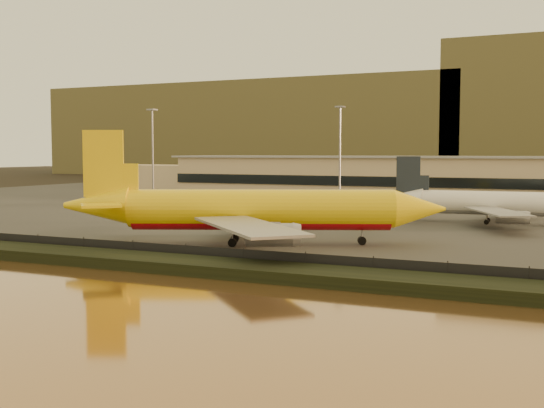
# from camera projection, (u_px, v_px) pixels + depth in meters

# --- Properties ---
(ground) EXTENTS (900.00, 900.00, 0.00)m
(ground) POSITION_uv_depth(u_px,v_px,m) (222.00, 250.00, 97.23)
(ground) COLOR black
(ground) RESTS_ON ground
(embankment) EXTENTS (320.00, 7.00, 1.40)m
(embankment) POSITION_uv_depth(u_px,v_px,m) (154.00, 263.00, 81.77)
(embankment) COLOR black
(embankment) RESTS_ON ground
(tarmac) EXTENTS (320.00, 220.00, 0.20)m
(tarmac) POSITION_uv_depth(u_px,v_px,m) (393.00, 204.00, 183.30)
(tarmac) COLOR #2D2D2D
(tarmac) RESTS_ON ground
(perimeter_fence) EXTENTS (300.00, 0.05, 2.20)m
(perimeter_fence) POSITION_uv_depth(u_px,v_px,m) (172.00, 253.00, 85.35)
(perimeter_fence) COLOR black
(perimeter_fence) RESTS_ON tarmac
(terminal_building) EXTENTS (202.00, 25.00, 12.60)m
(terminal_building) POSITION_uv_depth(u_px,v_px,m) (373.00, 176.00, 216.56)
(terminal_building) COLOR tan
(terminal_building) RESTS_ON tarmac
(apron_light_masts) EXTENTS (152.20, 12.20, 25.40)m
(apron_light_masts) POSITION_uv_depth(u_px,v_px,m) (435.00, 145.00, 157.75)
(apron_light_masts) COLOR slate
(apron_light_masts) RESTS_ON tarmac
(distant_hills) EXTENTS (470.00, 160.00, 70.00)m
(distant_hills) POSITION_uv_depth(u_px,v_px,m) (464.00, 123.00, 411.55)
(distant_hills) COLOR brown
(distant_hills) RESTS_ON ground
(dhl_cargo_jet) EXTENTS (54.28, 51.40, 17.01)m
(dhl_cargo_jet) POSITION_uv_depth(u_px,v_px,m) (254.00, 211.00, 101.10)
(dhl_cargo_jet) COLOR yellow
(dhl_cargo_jet) RESTS_ON tarmac
(white_narrowbody_jet) EXTENTS (45.04, 43.89, 12.94)m
(white_narrowbody_jet) POSITION_uv_depth(u_px,v_px,m) (501.00, 204.00, 130.32)
(white_narrowbody_jet) COLOR white
(white_narrowbody_jet) RESTS_ON tarmac
(gse_vehicle_yellow) EXTENTS (4.64, 3.31, 1.91)m
(gse_vehicle_yellow) POSITION_uv_depth(u_px,v_px,m) (361.00, 224.00, 122.17)
(gse_vehicle_yellow) COLOR yellow
(gse_vehicle_yellow) RESTS_ON tarmac
(gse_vehicle_white) EXTENTS (4.91, 3.13, 2.04)m
(gse_vehicle_white) POSITION_uv_depth(u_px,v_px,m) (235.00, 217.00, 133.70)
(gse_vehicle_white) COLOR white
(gse_vehicle_white) RESTS_ON tarmac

